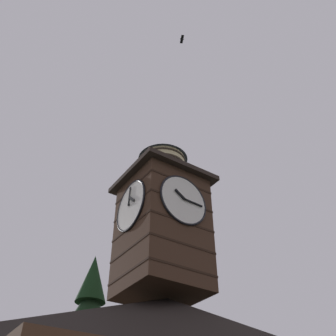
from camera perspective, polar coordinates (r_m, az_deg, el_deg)
The scene contains 3 objects.
clock_tower at distance 19.41m, azimuth -0.85°, elevation -7.35°, with size 4.17×4.17×8.69m.
moon at distance 63.96m, azimuth -6.96°, elevation -22.87°, with size 1.87×1.87×1.87m.
flying_bird_high at distance 20.71m, azimuth 2.02°, elevation 18.04°, with size 0.32×0.47×0.11m.
Camera 1 is at (10.53, 13.78, 2.16)m, focal length 42.35 mm.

